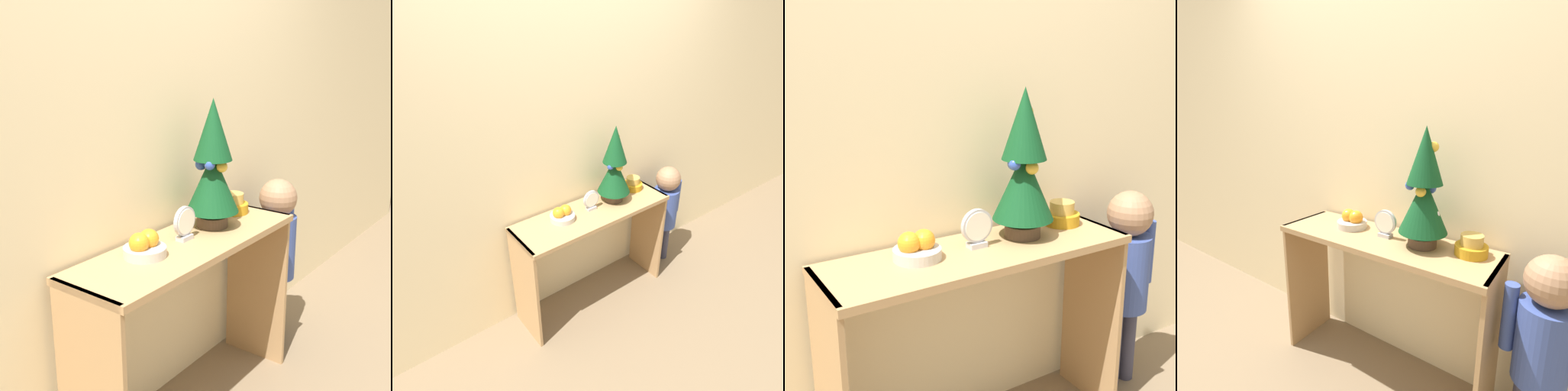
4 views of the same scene
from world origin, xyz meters
TOP-DOWN VIEW (x-y plane):
  - back_wall at (0.00, 0.42)m, footprint 7.00×0.05m
  - console_table at (0.00, 0.19)m, footprint 1.17×0.37m
  - mini_tree at (0.22, 0.22)m, footprint 0.23×0.23m
  - fruit_bowl at (-0.23, 0.23)m, footprint 0.17×0.17m
  - singing_bowl at (0.44, 0.25)m, footprint 0.15×0.15m
  - desk_clock at (0.01, 0.21)m, footprint 0.13×0.04m
  - child_figure at (0.77, 0.18)m, footprint 0.32×0.21m

SIDE VIEW (x-z plane):
  - child_figure at x=0.77m, z-range 0.12..1.04m
  - console_table at x=0.00m, z-range 0.21..1.03m
  - singing_bowl at x=0.44m, z-range 0.81..0.90m
  - fruit_bowl at x=-0.23m, z-range 0.80..0.91m
  - desk_clock at x=0.01m, z-range 0.81..0.96m
  - mini_tree at x=0.22m, z-range 0.80..1.38m
  - back_wall at x=0.00m, z-range 0.00..2.50m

